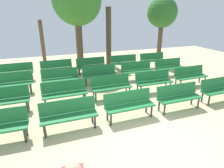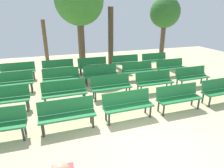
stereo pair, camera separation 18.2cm
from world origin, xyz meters
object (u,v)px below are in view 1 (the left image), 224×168
at_px(bench_r1_c1, 65,92).
at_px(bench_r1_c2, 111,85).
at_px(bench_r3_c3, 124,62).
at_px(bench_r3_c4, 153,59).
at_px(bench_r0_c4, 219,88).
at_px(bench_r2_c3, 137,69).
at_px(bench_r2_c4, 169,66).
at_px(tree_3, 77,1).
at_px(bench_r1_c0, 4,99).
at_px(bench_r1_c4, 190,75).
at_px(bench_r2_c2, 100,73).
at_px(bench_r3_c1, 57,67).
at_px(bench_r3_c2, 91,65).
at_px(tree_2, 42,42).
at_px(bench_r2_c0, 11,82).
at_px(bench_r1_c3, 154,80).
at_px(bench_r0_c1, 69,113).
at_px(bench_r0_c3, 179,95).
at_px(tree_1, 109,37).
at_px(bench_r3_c0, 16,71).
at_px(bench_r0_c2, 129,103).
at_px(bench_r2_c1, 60,77).
at_px(tree_0, 162,13).

height_order(bench_r1_c1, bench_r1_c2, same).
bearing_deg(bench_r3_c3, bench_r3_c4, 0.38).
relative_size(bench_r0_c4, bench_r2_c3, 1.00).
height_order(bench_r2_c4, tree_3, tree_3).
relative_size(bench_r1_c0, bench_r1_c4, 1.00).
bearing_deg(bench_r2_c2, bench_r3_c1, 138.26).
height_order(bench_r3_c2, tree_2, tree_2).
bearing_deg(bench_r1_c4, bench_r1_c1, 179.18).
bearing_deg(bench_r2_c0, bench_r1_c3, -17.68).
distance_m(bench_r0_c1, bench_r0_c3, 3.75).
xyz_separation_m(bench_r0_c1, tree_1, (3.39, 6.51, 1.25)).
xyz_separation_m(bench_r1_c1, bench_r2_c0, (-1.96, 1.72, 0.00)).
distance_m(tree_2, tree_3, 3.79).
bearing_deg(bench_r1_c0, bench_r0_c3, -15.95).
relative_size(bench_r3_c0, bench_r3_c1, 1.00).
bearing_deg(bench_r2_c0, tree_3, 41.72).
height_order(bench_r0_c2, bench_r3_c0, same).
xyz_separation_m(bench_r2_c1, bench_r3_c0, (-1.97, 1.70, 0.00)).
xyz_separation_m(bench_r3_c4, tree_1, (-2.34, 1.52, 1.25)).
bearing_deg(tree_0, bench_r3_c3, -160.65).
bearing_deg(bench_r2_c1, tree_0, 23.53).
bearing_deg(bench_r1_c1, bench_r3_c4, 29.94).
distance_m(bench_r1_c1, bench_r2_c3, 4.13).
relative_size(bench_r2_c0, bench_r2_c3, 1.00).
bearing_deg(bench_r1_c0, bench_r1_c2, 1.06).
xyz_separation_m(bench_r1_c2, bench_r1_c4, (3.86, 0.01, 0.00)).
bearing_deg(bench_r2_c1, tree_1, 45.19).
relative_size(bench_r2_c1, tree_0, 0.39).
xyz_separation_m(bench_r2_c3, bench_r3_c0, (-5.73, 1.69, 0.00)).
relative_size(bench_r1_c3, tree_3, 0.31).
bearing_deg(bench_r2_c4, bench_r2_c3, 178.15).
relative_size(bench_r2_c1, bench_r3_c0, 1.00).
xyz_separation_m(bench_r0_c3, bench_r3_c1, (-3.72, 5.07, 0.00)).
height_order(bench_r1_c2, bench_r3_c2, same).
xyz_separation_m(bench_r2_c2, tree_2, (-2.41, 5.26, 0.88)).
bearing_deg(tree_2, bench_r0_c1, -86.41).
height_order(bench_r0_c1, tree_3, tree_3).
height_order(bench_r0_c4, bench_r2_c4, same).
bearing_deg(bench_r3_c2, bench_r3_c3, -0.06).
xyz_separation_m(bench_r0_c3, bench_r0_c4, (1.91, 0.06, 0.00)).
distance_m(bench_r1_c3, tree_1, 5.04).
bearing_deg(bench_r0_c4, bench_r0_c2, 179.07).
height_order(tree_1, tree_2, tree_1).
xyz_separation_m(bench_r1_c3, bench_r2_c2, (-1.90, 1.69, 0.00)).
relative_size(bench_r0_c2, bench_r1_c4, 1.00).
relative_size(bench_r2_c2, bench_r3_c4, 1.00).
height_order(bench_r1_c0, bench_r2_c4, same).
xyz_separation_m(bench_r0_c3, bench_r3_c0, (-5.66, 5.06, 0.00)).
height_order(bench_r1_c4, tree_1, tree_1).
distance_m(bench_r1_c3, bench_r3_c2, 3.85).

